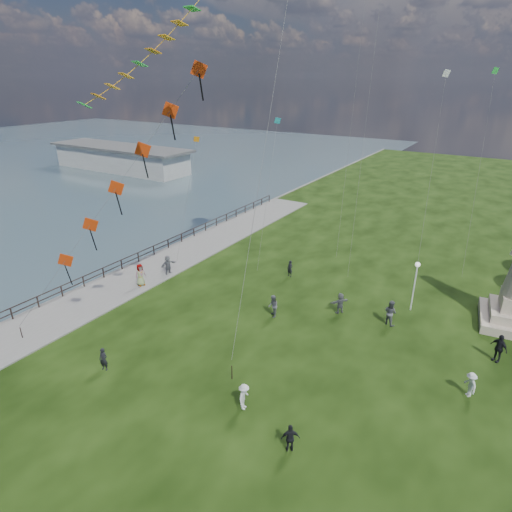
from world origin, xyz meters
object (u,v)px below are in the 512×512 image
Objects in this scene: person_2 at (244,397)px; person_7 at (390,312)px; pier_pavilion at (121,158)px; person_5 at (168,266)px; person_1 at (273,306)px; person_8 at (470,385)px; lamppost at (416,276)px; person_11 at (340,303)px; person_3 at (290,438)px; person_10 at (141,276)px; person_6 at (290,269)px; person_9 at (499,348)px; person_0 at (103,359)px.

person_7 is at bearing -32.20° from person_2.
pier_pavilion reaches higher than person_5.
pier_pavilion reaches higher than person_2.
person_8 is (13.08, -1.58, -0.10)m from person_1.
lamppost is 2.63× the size of person_8.
person_3 is at bearing 47.98° from person_11.
pier_pavilion is 17.96× the size of person_1.
person_10 is (39.50, -33.35, -0.91)m from pier_pavilion.
person_7 is 19.58m from person_10.
person_10 is at bearing -124.88° from person_8.
person_11 is at bearing -17.79° from person_6.
person_3 is (3.29, -1.14, -0.01)m from person_2.
person_7 reaches higher than person_8.
person_1 is at bearing -31.92° from pier_pavilion.
pier_pavilion is 71.19m from person_3.
person_7 is at bearing -74.37° from person_5.
pier_pavilion is 64.55m from lamppost.
person_3 is 1.00× the size of person_8.
person_11 is (-2.74, 12.98, 0.05)m from person_3.
person_11 reaches higher than person_6.
pier_pavilion is 17.78× the size of person_5.
person_9 reaches higher than person_6.
person_1 is at bearing -131.66° from person_8.
person_11 is at bearing -113.35° from person_3.
person_7 is at bearing 76.85° from person_1.
person_3 is 13.27m from person_11.
pier_pavilion is 20.43× the size of person_3.
lamppost is 2.58× the size of person_2.
person_8 is (4.89, -7.78, -2.05)m from lamppost.
lamppost is 10.45m from person_1.
lamppost is 2.31× the size of person_1.
person_6 is at bearing 5.59° from person_2.
person_2 is 3.48m from person_3.
person_2 is 16.26m from person_6.
person_5 is at bearing 11.04° from person_10.
person_1 is (-8.18, -6.20, -1.94)m from lamppost.
person_0 is 0.99× the size of person_3.
person_8 is at bearing -87.60° from person_5.
person_6 is 0.93× the size of person_11.
person_0 is at bearing 1.65° from person_11.
person_10 is at bearing -158.61° from lamppost.
lamppost is 20.09m from person_5.
pier_pavilion is 67.87m from person_2.
pier_pavilion is at bearing 68.34° from person_10.
pier_pavilion is 60.17m from person_1.
person_3 is 13.35m from person_7.
person_7 is at bearing -128.60° from person_3.
person_1 reaches higher than person_11.
person_5 reaches higher than person_6.
person_10 is (-9.50, -8.09, 0.20)m from person_6.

